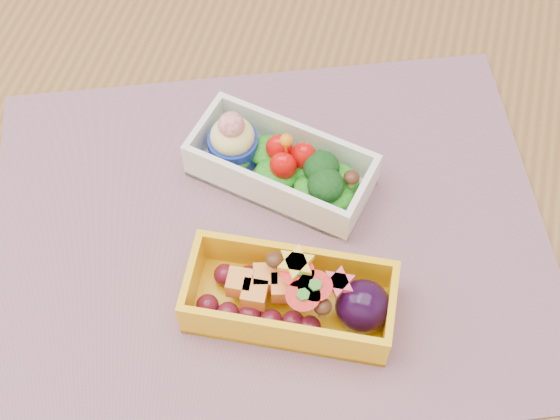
% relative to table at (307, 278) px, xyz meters
% --- Properties ---
extents(table, '(1.20, 0.80, 0.75)m').
position_rel_table_xyz_m(table, '(0.00, 0.00, 0.00)').
color(table, brown).
rests_on(table, ground).
extents(placemat, '(0.60, 0.53, 0.00)m').
position_rel_table_xyz_m(placemat, '(-0.03, -0.02, 0.10)').
color(placemat, gray).
rests_on(placemat, table).
extents(bento_white, '(0.18, 0.10, 0.07)m').
position_rel_table_xyz_m(bento_white, '(-0.04, 0.04, 0.12)').
color(bento_white, white).
rests_on(bento_white, placemat).
extents(bento_yellow, '(0.18, 0.09, 0.06)m').
position_rel_table_xyz_m(bento_yellow, '(0.01, -0.08, 0.13)').
color(bento_yellow, '#FCB60C').
rests_on(bento_yellow, placemat).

